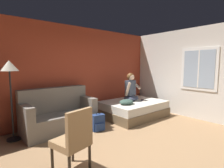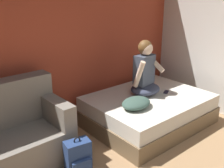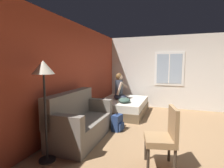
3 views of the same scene
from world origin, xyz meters
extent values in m
cube|color=#993823|center=(0.00, 2.72, 1.35)|extent=(10.71, 0.16, 2.70)
cube|color=brown|center=(1.60, 1.81, 0.13)|extent=(1.90, 1.45, 0.26)
cube|color=beige|center=(1.60, 1.81, 0.37)|extent=(1.84, 1.41, 0.22)
cube|color=slate|center=(-0.68, 2.08, 0.22)|extent=(1.71, 0.83, 0.44)
cube|color=slate|center=(0.08, 2.10, 0.60)|extent=(0.19, 0.80, 0.32)
ellipsoid|color=#383D51|center=(1.64, 1.93, 0.56)|extent=(0.57, 0.51, 0.16)
cube|color=#3F4756|center=(1.63, 1.97, 0.88)|extent=(0.35, 0.24, 0.48)
cylinder|color=beige|center=(1.44, 1.89, 0.86)|extent=(0.11, 0.22, 0.44)
cylinder|color=beige|center=(1.81, 1.91, 0.98)|extent=(0.13, 0.38, 0.29)
sphere|color=beige|center=(1.63, 1.95, 1.23)|extent=(0.21, 0.21, 0.21)
ellipsoid|color=brown|center=(1.63, 1.97, 1.24)|extent=(0.25, 0.25, 0.23)
cube|color=navy|center=(0.06, 1.53, 0.20)|extent=(0.33, 0.23, 0.40)
cube|color=navy|center=(0.04, 1.42, 0.11)|extent=(0.25, 0.09, 0.18)
torus|color=black|center=(0.06, 1.53, 0.42)|extent=(0.09, 0.03, 0.09)
ellipsoid|color=#385147|center=(1.14, 1.64, 0.55)|extent=(0.53, 0.43, 0.14)
cube|color=black|center=(1.95, 1.74, 0.48)|extent=(0.16, 0.13, 0.01)
camera|label=1|loc=(-2.34, -1.89, 1.60)|focal=28.00mm
camera|label=2|loc=(-1.34, -0.78, 2.08)|focal=42.00mm
camera|label=3|loc=(-3.96, 0.26, 1.63)|focal=28.00mm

